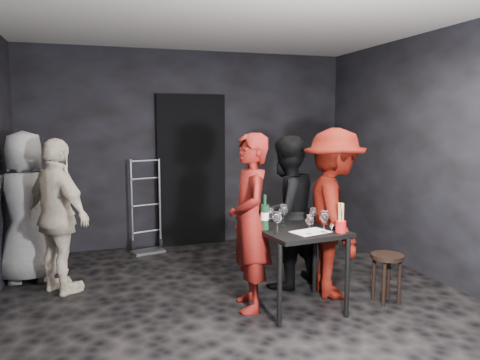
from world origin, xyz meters
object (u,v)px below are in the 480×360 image
object	(u,v)px
woman_black	(286,208)
bystander_grey	(27,200)
breadstick_cup	(341,218)
server_red	(250,215)
hand_truck	(147,235)
stool	(387,265)
man_maroon	(334,204)
bystander_cream	(58,213)
wine_bottle	(265,216)
tasting_table	(299,239)

from	to	relation	value
woman_black	bystander_grey	xyz separation A→B (m)	(-2.60, 0.94, 0.05)
breadstick_cup	server_red	bearing A→B (deg)	153.28
hand_truck	stool	world-z (taller)	hand_truck
woman_black	bystander_grey	world-z (taller)	bystander_grey
man_maroon	bystander_cream	bearing A→B (deg)	85.76
bystander_cream	breadstick_cup	bearing A→B (deg)	-155.27
wine_bottle	bystander_cream	bearing A→B (deg)	151.34
hand_truck	server_red	xyz separation A→B (m)	(0.70, -2.25, 0.66)
hand_truck	breadstick_cup	distance (m)	3.05
hand_truck	woman_black	xyz separation A→B (m)	(1.25, -1.78, 0.61)
hand_truck	breadstick_cup	size ratio (longest dim) A/B	4.32
woman_black	bystander_cream	world-z (taller)	woman_black
server_red	bystander_cream	world-z (taller)	server_red
bystander_cream	breadstick_cup	distance (m)	2.76
woman_black	man_maroon	size ratio (longest dim) A/B	0.90
breadstick_cup	tasting_table	bearing A→B (deg)	141.72
tasting_table	wine_bottle	size ratio (longest dim) A/B	2.36
stool	man_maroon	bearing A→B (deg)	140.26
stool	bystander_grey	distance (m)	3.77
bystander_grey	wine_bottle	world-z (taller)	bystander_grey
hand_truck	man_maroon	xyz separation A→B (m)	(1.60, -2.17, 0.70)
bystander_cream	wine_bottle	xyz separation A→B (m)	(1.82, -1.00, 0.06)
tasting_table	server_red	world-z (taller)	server_red
stool	server_red	world-z (taller)	server_red
bystander_grey	wine_bottle	xyz separation A→B (m)	(2.17, -1.47, -0.02)
stool	woman_black	world-z (taller)	woman_black
bystander_cream	stool	bearing A→B (deg)	-148.68
bystander_grey	server_red	bearing A→B (deg)	146.88
server_red	man_maroon	distance (m)	0.90
man_maroon	stool	bearing A→B (deg)	-115.65
stool	wine_bottle	bearing A→B (deg)	170.54
server_red	bystander_grey	bearing A→B (deg)	-117.88
bystander_cream	bystander_grey	bearing A→B (deg)	-0.63
breadstick_cup	woman_black	bearing A→B (deg)	102.02
man_maroon	bystander_grey	xyz separation A→B (m)	(-2.94, 1.33, -0.04)
hand_truck	tasting_table	bearing A→B (deg)	-81.04
man_maroon	server_red	bearing A→B (deg)	109.14
woman_black	bystander_cream	size ratio (longest dim) A/B	1.02
tasting_table	bystander_cream	distance (m)	2.39
stool	hand_truck	bearing A→B (deg)	128.64
hand_truck	bystander_grey	xyz separation A→B (m)	(-1.34, -0.84, 0.66)
tasting_table	stool	bearing A→B (deg)	-7.74
hand_truck	bystander_grey	world-z (taller)	bystander_grey
man_maroon	breadstick_cup	xyz separation A→B (m)	(-0.17, -0.44, -0.05)
bystander_cream	bystander_grey	distance (m)	0.59
stool	bystander_grey	bearing A→B (deg)	153.55
man_maroon	wine_bottle	world-z (taller)	man_maroon
wine_bottle	man_maroon	bearing A→B (deg)	9.96
tasting_table	server_red	size ratio (longest dim) A/B	0.43
tasting_table	bystander_cream	size ratio (longest dim) A/B	0.46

